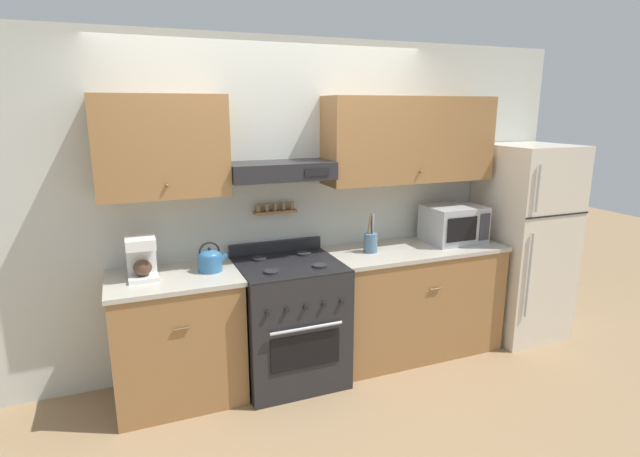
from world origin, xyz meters
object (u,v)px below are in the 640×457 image
(refrigerator, at_px, (523,242))
(microwave, at_px, (454,224))
(coffee_maker, at_px, (141,257))
(stove_range, at_px, (290,321))
(utensil_crock, at_px, (370,242))
(tea_kettle, at_px, (210,260))

(refrigerator, bearing_deg, microwave, 173.96)
(coffee_maker, distance_m, microwave, 2.51)
(stove_range, bearing_deg, utensil_crock, 4.35)
(coffee_maker, bearing_deg, refrigerator, -1.46)
(stove_range, height_order, utensil_crock, utensil_crock)
(stove_range, bearing_deg, microwave, 2.71)
(stove_range, bearing_deg, coffee_maker, 175.55)
(coffee_maker, xyz_separation_m, microwave, (2.51, -0.01, 0.01))
(refrigerator, height_order, tea_kettle, refrigerator)
(stove_range, relative_size, utensil_crock, 3.30)
(refrigerator, bearing_deg, coffee_maker, 178.54)
(stove_range, xyz_separation_m, coffee_maker, (-1.01, 0.08, 0.59))
(refrigerator, relative_size, tea_kettle, 7.99)
(stove_range, bearing_deg, refrigerator, -0.10)
(coffee_maker, distance_m, utensil_crock, 1.71)
(tea_kettle, height_order, coffee_maker, coffee_maker)
(refrigerator, xyz_separation_m, coffee_maker, (-3.22, 0.08, 0.20))
(coffee_maker, bearing_deg, stove_range, -4.45)
(microwave, distance_m, utensil_crock, 0.80)
(coffee_maker, bearing_deg, utensil_crock, -0.84)
(microwave, relative_size, utensil_crock, 1.54)
(utensil_crock, bearing_deg, refrigerator, -2.17)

